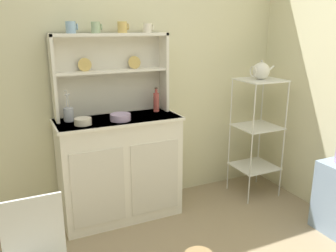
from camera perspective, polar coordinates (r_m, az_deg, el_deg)
wall_back at (r=3.20m, az=-7.69°, el=8.42°), size 3.84×0.05×2.50m
hutch_cabinet at (r=3.13m, az=-7.80°, el=-6.63°), size 1.05×0.45×0.91m
hutch_shelf_unit at (r=3.07m, az=-9.33°, el=9.27°), size 0.98×0.18×0.69m
bakers_rack at (r=3.55m, az=14.25°, el=0.24°), size 0.40×0.38×1.17m
cup_sky_0 at (r=2.94m, az=-15.45°, el=15.16°), size 0.09×0.08×0.09m
cup_sage_1 at (r=2.98m, az=-11.60°, el=15.39°), size 0.09×0.07×0.09m
cup_gold_2 at (r=3.04m, az=-7.39°, el=15.60°), size 0.09×0.08×0.09m
cup_cream_3 at (r=3.11m, az=-3.32°, el=15.58°), size 0.09×0.07×0.08m
bowl_mixing_large at (r=2.84m, az=-13.62°, el=0.73°), size 0.14×0.14×0.05m
bowl_floral_medium at (r=2.91m, az=-7.72°, el=1.44°), size 0.17×0.17×0.05m
jam_bottle at (r=3.17m, az=-1.92°, el=3.98°), size 0.05×0.05×0.22m
utensil_jar at (r=2.96m, az=-15.80°, el=1.88°), size 0.08×0.08×0.25m
porcelain_teapot at (r=3.44m, az=14.83°, el=8.65°), size 0.25×0.16×0.18m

